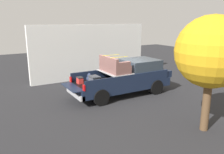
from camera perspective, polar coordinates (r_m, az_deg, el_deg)
name	(u,v)px	position (r m, az deg, el deg)	size (l,w,h in m)	color
ground_plane	(121,95)	(12.87, 2.31, -4.43)	(40.00, 40.00, 0.00)	#262628
pickup_truck	(127,77)	(12.79, 3.76, 0.00)	(6.05, 2.06, 2.23)	#162138
building_facade	(91,52)	(16.35, -5.27, 6.33)	(8.62, 0.36, 3.78)	white
tree_background	(212,52)	(8.79, 23.68, 5.66)	(2.59, 2.59, 4.29)	brown
trash_can	(132,70)	(16.73, 5.10, 1.65)	(0.60, 0.60, 0.98)	#2D2D33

